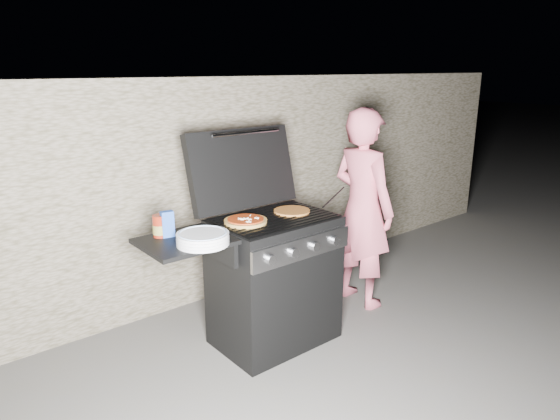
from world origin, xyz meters
TOP-DOWN VIEW (x-y plane):
  - ground at (0.00, 0.00)m, footprint 50.00×50.00m
  - stone_wall at (0.00, 1.05)m, footprint 8.00×0.35m
  - gas_grill at (-0.25, 0.00)m, footprint 1.34×0.79m
  - pizza_topped at (-0.22, 0.02)m, footprint 0.28×0.28m
  - pizza_plain at (0.17, 0.02)m, footprint 0.31×0.31m
  - sauce_jar at (-0.75, 0.14)m, footprint 0.10×0.10m
  - blue_carton at (-0.72, 0.11)m, footprint 0.08×0.05m
  - plate_stack at (-0.63, -0.14)m, footprint 0.39×0.39m
  - person at (0.93, 0.04)m, footprint 0.39×0.58m
  - tongs at (0.56, 0.00)m, footprint 0.36×0.15m

SIDE VIEW (x-z plane):
  - ground at x=0.00m, z-range 0.00..0.00m
  - gas_grill at x=-0.25m, z-range 0.00..0.91m
  - person at x=0.93m, z-range 0.00..1.58m
  - stone_wall at x=0.00m, z-range 0.00..1.80m
  - pizza_plain at x=0.17m, z-range 0.91..0.92m
  - pizza_topped at x=-0.22m, z-range 0.91..0.94m
  - plate_stack at x=-0.63m, z-range 0.90..0.97m
  - tongs at x=0.56m, z-range 0.91..0.99m
  - sauce_jar at x=-0.75m, z-range 0.90..1.03m
  - blue_carton at x=-0.72m, z-range 0.90..1.06m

